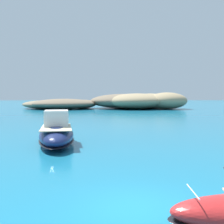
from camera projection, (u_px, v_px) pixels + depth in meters
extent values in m
plane|color=#197093|center=(137.00, 207.00, 9.61)|extent=(400.00, 400.00, 0.00)
ellipsoid|color=#9E8966|center=(150.00, 100.00, 87.45)|extent=(15.55, 15.97, 4.45)
ellipsoid|color=#756651|center=(125.00, 101.00, 82.25)|extent=(25.99, 25.83, 4.31)
ellipsoid|color=#9E8966|center=(137.00, 101.00, 78.90)|extent=(25.09, 25.04, 4.41)
ellipsoid|color=#84755B|center=(131.00, 102.00, 84.62)|extent=(11.59, 11.74, 3.90)
ellipsoid|color=#9E8966|center=(167.00, 101.00, 77.57)|extent=(15.87, 16.21, 4.69)
ellipsoid|color=#756651|center=(64.00, 104.00, 78.14)|extent=(21.74, 20.32, 2.90)
ellipsoid|color=#756651|center=(83.00, 104.00, 82.88)|extent=(10.36, 10.40, 2.57)
ellipsoid|color=#84755B|center=(45.00, 105.00, 79.63)|extent=(18.66, 18.62, 2.41)
cylinder|color=silver|center=(193.00, 191.00, 7.96)|extent=(0.10, 1.28, 0.04)
ellipsoid|color=navy|center=(57.00, 134.00, 22.17)|extent=(3.85, 9.20, 1.52)
ellipsoid|color=black|center=(57.00, 139.00, 22.19)|extent=(3.93, 9.38, 0.18)
cube|color=#C6B793|center=(56.00, 127.00, 21.48)|extent=(2.91, 5.17, 0.06)
cube|color=silver|center=(56.00, 118.00, 22.53)|extent=(2.19, 2.73, 1.25)
cube|color=#2D4756|center=(57.00, 115.00, 23.77)|extent=(1.76, 0.51, 0.66)
cylinder|color=silver|center=(57.00, 120.00, 25.54)|extent=(1.86, 0.29, 0.04)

